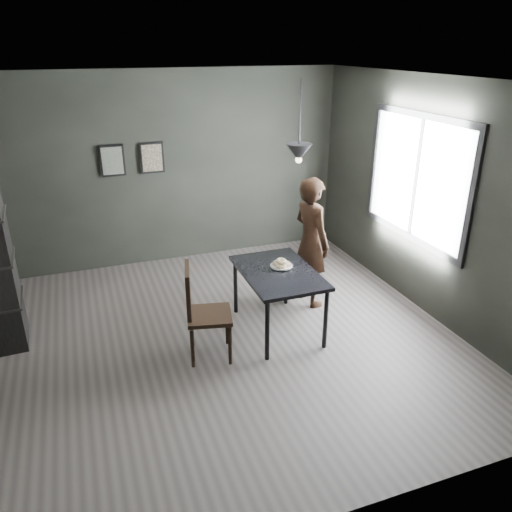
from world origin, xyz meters
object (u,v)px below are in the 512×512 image
object	(u,v)px
white_plate	(281,267)
woman	(311,242)
cafe_table	(278,277)
wood_chair	(200,307)
pendant_lamp	(299,152)

from	to	relation	value
white_plate	woman	world-z (taller)	woman
cafe_table	white_plate	world-z (taller)	white_plate
cafe_table	wood_chair	distance (m)	1.00
pendant_lamp	cafe_table	bearing A→B (deg)	-158.20
white_plate	pendant_lamp	bearing A→B (deg)	4.28
wood_chair	pendant_lamp	bearing A→B (deg)	27.64
cafe_table	pendant_lamp	size ratio (longest dim) A/B	1.39
woman	pendant_lamp	bearing A→B (deg)	125.07
white_plate	woman	bearing A→B (deg)	35.30
wood_chair	pendant_lamp	size ratio (longest dim) A/B	1.21
cafe_table	woman	world-z (taller)	woman
cafe_table	woman	size ratio (longest dim) A/B	0.72
woman	pendant_lamp	distance (m)	1.34
cafe_table	white_plate	xyz separation A→B (m)	(0.07, 0.09, 0.08)
white_plate	wood_chair	distance (m)	1.10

